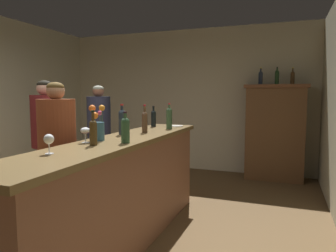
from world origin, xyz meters
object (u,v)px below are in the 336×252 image
wine_bottle_pinot (125,129)px  display_bottle_midleft (277,77)px  wine_bottle_rose (169,117)px  wine_bottle_syrah (145,121)px  cheese_plate (176,126)px  bar_counter (121,193)px  wine_glass_front (49,140)px  flower_arrangement (97,127)px  wine_bottle_riesling (122,121)px  display_bottle_center (293,77)px  display_cabinet (275,131)px  patron_near_entrance (58,157)px  wine_bottle_chardonnay (93,131)px  wine_bottle_malbec (154,117)px  display_bottle_left (261,77)px  patron_in_grey (99,133)px  wine_glass_mid (85,131)px  patron_by_cabinet (47,143)px

wine_bottle_pinot → display_bottle_midleft: (1.15, 3.37, 0.61)m
wine_bottle_rose → wine_bottle_syrah: bearing=-104.3°
wine_bottle_rose → cheese_plate: 0.33m
bar_counter → wine_glass_front: wine_glass_front is taller
wine_bottle_pinot → wine_bottle_syrah: wine_bottle_syrah is taller
flower_arrangement → wine_bottle_rose: bearing=76.8°
wine_bottle_rose → wine_bottle_riesling: size_ratio=0.98×
wine_bottle_pinot → display_bottle_center: size_ratio=0.97×
bar_counter → wine_bottle_rose: size_ratio=9.79×
display_cabinet → patron_near_entrance: bearing=-120.5°
wine_bottle_rose → wine_bottle_chardonnay: (-0.15, -1.41, -0.02)m
wine_bottle_riesling → wine_bottle_syrah: size_ratio=1.04×
wine_bottle_malbec → display_bottle_left: size_ratio=0.92×
wine_glass_front → patron_in_grey: size_ratio=0.09×
wine_bottle_rose → wine_glass_front: bearing=-97.1°
wine_glass_mid → patron_in_grey: patron_in_grey is taller
display_bottle_midleft → wine_bottle_chardonnay: bearing=-110.5°
wine_glass_mid → display_bottle_midleft: (1.48, 3.48, 0.63)m
display_cabinet → display_bottle_center: 0.96m
wine_glass_front → display_bottle_midleft: display_bottle_midleft is taller
wine_glass_mid → patron_in_grey: bearing=119.8°
wine_bottle_pinot → wine_bottle_malbec: bearing=103.2°
flower_arrangement → patron_in_grey: (-1.10, 1.73, -0.31)m
wine_bottle_rose → patron_by_cabinet: (-1.34, -0.63, -0.30)m
display_bottle_left → cheese_plate: bearing=-116.4°
wine_bottle_pinot → display_bottle_midleft: 3.61m
display_cabinet → patron_in_grey: size_ratio=1.02×
bar_counter → display_bottle_center: (1.56, 3.16, 1.25)m
cheese_plate → flower_arrangement: bearing=-99.9°
display_bottle_midleft → display_cabinet: bearing=180.0°
wine_bottle_riesling → wine_bottle_chardonnay: bearing=-80.7°
flower_arrangement → patron_in_grey: patron_in_grey is taller
wine_glass_front → patron_near_entrance: bearing=126.5°
wine_glass_mid → display_cabinet: bearing=67.0°
display_cabinet → display_bottle_center: display_bottle_center is taller
display_bottle_left → display_bottle_midleft: (0.27, 0.00, 0.01)m
flower_arrangement → wine_bottle_syrah: bearing=77.6°
wine_glass_front → wine_bottle_chardonnay: bearing=80.2°
bar_counter → wine_bottle_chardonnay: wine_bottle_chardonnay is taller
cheese_plate → display_bottle_left: 2.20m
display_bottle_left → wine_bottle_pinot: bearing=-104.6°
wine_bottle_malbec → wine_bottle_chardonnay: (0.14, -1.59, 0.00)m
display_cabinet → wine_bottle_chardonnay: 3.83m
wine_bottle_chardonnay → display_bottle_midleft: 3.86m
wine_bottle_rose → wine_bottle_pinot: bearing=-88.3°
bar_counter → wine_glass_front: size_ratio=21.63×
flower_arrangement → display_bottle_midleft: display_bottle_midleft is taller
display_cabinet → wine_bottle_pinot: 3.57m
wine_bottle_pinot → flower_arrangement: 0.31m
wine_bottle_chardonnay → flower_arrangement: (-0.12, 0.24, 0.00)m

